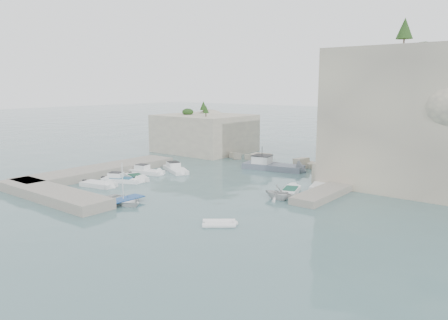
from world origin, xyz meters
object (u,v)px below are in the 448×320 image
Objects in this scene: motorboat_d at (122,182)px; tender_east_c at (320,188)px; inflatable_dinghy at (219,225)px; tender_east_b at (290,193)px; tender_east_d at (334,183)px; work_boat at (273,170)px; motorboat_b at (147,174)px; tender_east_a at (278,199)px; motorboat_c at (137,179)px; rowboat at (123,204)px; motorboat_e at (99,186)px; motorboat_a at (176,171)px.

motorboat_d is 1.06× the size of tender_east_c.
tender_east_b reaches higher than inflatable_dinghy.
tender_east_d is 0.48× the size of work_boat.
tender_east_b is (21.96, 2.96, 0.00)m from motorboat_b.
tender_east_a is at bearing 155.87° from tender_east_c.
inflatable_dinghy is 0.67× the size of tender_east_b.
motorboat_b is 3.95m from motorboat_c.
rowboat is 17.00m from tender_east_a.
motorboat_e is 1.51× the size of inflatable_dinghy.
inflatable_dinghy is at bearing -1.92° from motorboat_c.
motorboat_e is 1.03× the size of tender_east_d.
motorboat_a is 1.38× the size of motorboat_e.
motorboat_c reaches higher than inflatable_dinghy.
inflatable_dinghy is 0.96× the size of tender_east_a.
motorboat_d is 22.12m from tender_east_b.
motorboat_b is 6.03m from motorboat_d.
tender_east_a is at bearing 9.63° from motorboat_e.
inflatable_dinghy is at bearing -85.69° from rowboat.
tender_east_b is at bearing 145.48° from tender_east_c.
inflatable_dinghy is 27.54m from work_boat.
motorboat_d is at bearing 94.62° from tender_east_b.
work_boat reaches higher than motorboat_b.
motorboat_b is 1.15× the size of tender_east_b.
tender_east_c is at bearing 170.15° from tender_east_d.
motorboat_d is (-0.24, -2.33, 0.00)m from motorboat_c.
motorboat_d reaches higher than tender_east_b.
tender_east_a is at bearing 168.13° from tender_east_b.
inflatable_dinghy is at bearing 169.82° from tender_east_d.
tender_east_a is (20.47, 3.09, 0.00)m from motorboat_c.
motorboat_b is at bearing 78.97° from tender_east_b.
tender_east_a is at bearing -13.26° from motorboat_b.
motorboat_b is at bearing -143.66° from work_boat.
inflatable_dinghy is 19.11m from tender_east_c.
motorboat_d is at bearing 125.45° from inflatable_dinghy.
tender_east_d is (0.57, 22.94, 0.00)m from inflatable_dinghy.
inflatable_dinghy is at bearing -79.41° from work_boat.
motorboat_d is 21.41m from tender_east_a.
rowboat is 1.06× the size of tender_east_d.
work_boat is at bearing 33.30° from tender_east_a.
motorboat_b is 18.78m from work_boat.
rowboat is 0.97× the size of tender_east_c.
motorboat_e is at bearing 110.94° from tender_east_c.
work_boat is (10.71, 17.40, 0.00)m from motorboat_c.
tender_east_a is 0.64× the size of tender_east_c.
tender_east_d reaches higher than rowboat.
motorboat_b reaches higher than rowboat.
motorboat_a is 1.33× the size of rowboat.
tender_east_c is at bearing 46.09° from motorboat_c.
motorboat_d is (-0.44, -9.54, 0.00)m from motorboat_a.
rowboat is (8.65, -6.56, 0.00)m from motorboat_d.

